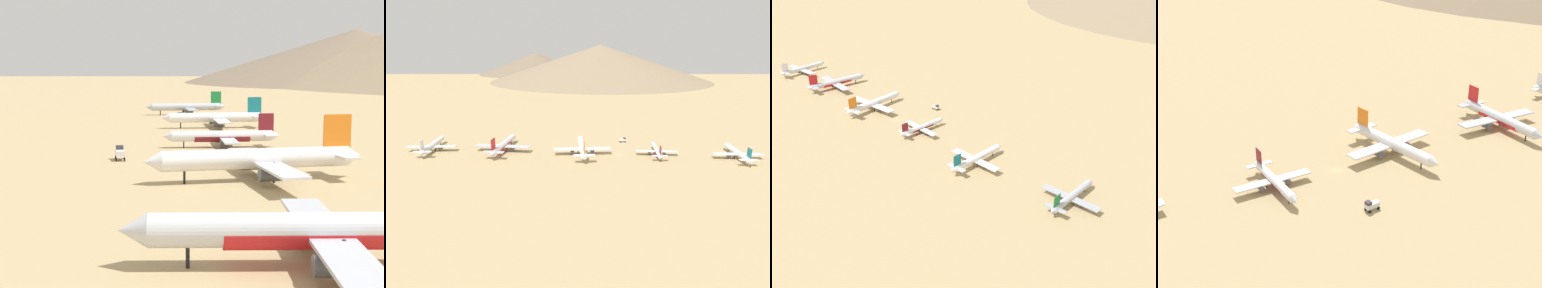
# 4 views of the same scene
# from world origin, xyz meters

# --- Properties ---
(ground_plane) EXTENTS (1800.00, 1800.00, 0.00)m
(ground_plane) POSITION_xyz_m (0.00, 0.00, 0.00)
(ground_plane) COLOR tan
(parked_jet_2) EXTENTS (37.34, 30.40, 10.76)m
(parked_jet_2) POSITION_xyz_m (3.02, -27.44, 3.58)
(parked_jet_2) COLOR silver
(parked_jet_2) RESTS_ON ground
(parked_jet_3) EXTENTS (51.68, 42.39, 15.02)m
(parked_jet_3) POSITION_xyz_m (-3.45, 26.90, 5.06)
(parked_jet_3) COLOR white
(parked_jet_3) RESTS_ON ground
(parked_jet_4) EXTENTS (52.38, 42.48, 15.12)m
(parked_jet_4) POSITION_xyz_m (-5.81, 87.16, 5.03)
(parked_jet_4) COLOR silver
(parked_jet_4) RESTS_ON ground
(service_truck) EXTENTS (3.50, 5.52, 3.90)m
(service_truck) POSITION_xyz_m (32.40, -2.28, 2.08)
(service_truck) COLOR silver
(service_truck) RESTS_ON ground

